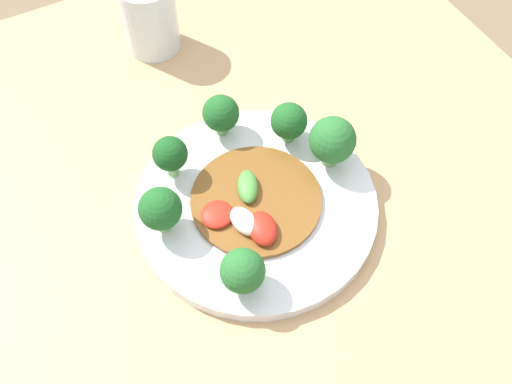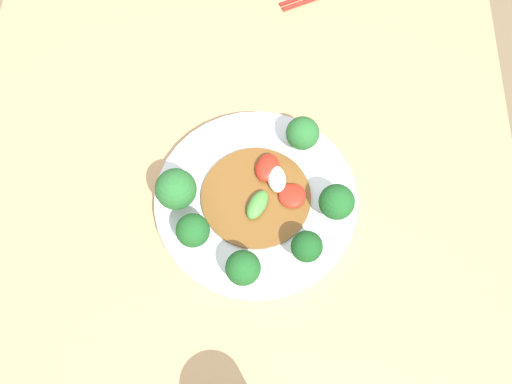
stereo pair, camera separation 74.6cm
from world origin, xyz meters
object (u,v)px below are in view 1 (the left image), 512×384
stirfry_center (252,204)px  drinking_glass (149,16)px  broccoli_northwest (289,121)px  plate (256,205)px  broccoli_southeast (243,271)px  broccoli_southwest (170,155)px  broccoli_west (221,114)px  broccoli_south (160,209)px  broccoli_north (332,141)px

stirfry_center → drinking_glass: (-0.33, 0.01, 0.03)m
broccoli_northwest → stirfry_center: size_ratio=0.36×
plate → broccoli_southeast: (0.09, -0.06, 0.04)m
broccoli_southwest → drinking_glass: size_ratio=0.56×
broccoli_west → broccoli_south: bearing=-51.5°
drinking_glass → broccoli_south: bearing=-20.1°
broccoli_southeast → broccoli_south: bearing=-156.8°
broccoli_northwest → drinking_glass: (-0.26, -0.08, 0.00)m
plate → broccoli_southeast: 0.12m
plate → drinking_glass: drinking_glass is taller
broccoli_west → broccoli_southeast: bearing=-20.2°
plate → broccoli_west: (-0.12, 0.01, 0.04)m
broccoli_southwest → broccoli_southeast: (0.18, 0.01, -0.00)m
broccoli_south → drinking_glass: 0.33m
stirfry_center → broccoli_north: bearing=97.6°
stirfry_center → broccoli_south: bearing=-103.4°
plate → broccoli_southwest: (-0.09, -0.07, 0.05)m
broccoli_south → broccoli_northwest: 0.20m
plate → drinking_glass: size_ratio=2.75×
plate → broccoli_northwest: broccoli_northwest is taller
broccoli_northwest → broccoli_west: size_ratio=0.97×
broccoli_southeast → drinking_glass: drinking_glass is taller
stirfry_center → drinking_glass: drinking_glass is taller
broccoli_southwest → broccoli_north: bearing=67.4°
plate → broccoli_north: bearing=95.4°
broccoli_north → drinking_glass: drinking_glass is taller
broccoli_southeast → broccoli_west: same height
broccoli_southeast → stirfry_center: 0.10m
broccoli_north → drinking_glass: size_ratio=0.67×
broccoli_southeast → broccoli_north: bearing=120.1°
broccoli_north → broccoli_south: bearing=-92.3°
broccoli_west → drinking_glass: (-0.21, -0.01, 0.00)m
plate → stirfry_center: 0.02m
broccoli_southeast → plate: bearing=144.7°
broccoli_northwest → broccoli_southwest: bearing=-96.9°
broccoli_southwest → broccoli_west: bearing=111.0°
broccoli_southwest → broccoli_northwest: broccoli_southwest is taller
broccoli_northwest → broccoli_southeast: broccoli_southeast is taller
broccoli_south → broccoli_northwest: broccoli_south is taller
broccoli_north → drinking_glass: (-0.32, -0.11, -0.01)m
broccoli_north → broccoli_west: broccoli_north is taller
broccoli_northwest → broccoli_west: bearing=-125.6°
plate → broccoli_south: (-0.02, -0.11, 0.05)m
broccoli_northwest → broccoli_southeast: 0.21m
broccoli_southwest → stirfry_center: broccoli_southwest is taller
broccoli_south → broccoli_west: bearing=128.5°
broccoli_west → drinking_glass: drinking_glass is taller
broccoli_southwest → broccoli_west: size_ratio=1.02×
broccoli_southwest → broccoli_northwest: size_ratio=1.05×
broccoli_south → broccoli_north: size_ratio=0.90×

